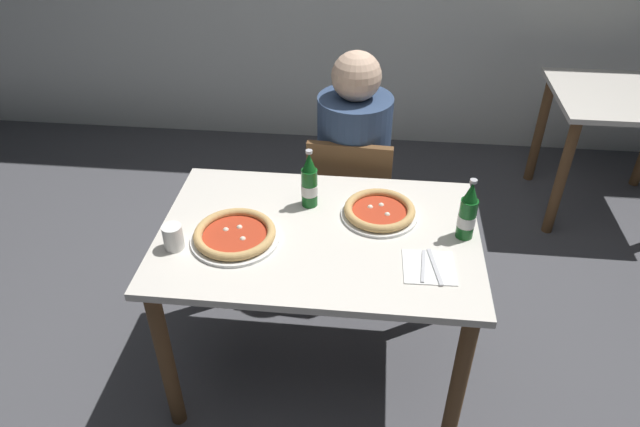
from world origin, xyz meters
TOP-DOWN VIEW (x-y plane):
  - ground_plane at (0.00, 0.00)m, footprint 8.00×8.00m
  - dining_table_main at (0.00, 0.00)m, footprint 1.20×0.80m
  - chair_behind_table at (0.09, 0.61)m, footprint 0.42×0.42m
  - diner_seated at (0.09, 0.66)m, footprint 0.34×0.34m
  - dining_table_background at (1.57, 1.42)m, footprint 0.80×0.70m
  - pizza_margherita_near at (0.22, 0.13)m, footprint 0.30×0.30m
  - pizza_marinara_far at (-0.30, -0.08)m, footprint 0.33×0.33m
  - beer_bottle_left at (0.54, 0.03)m, footprint 0.07×0.07m
  - beer_bottle_center at (-0.06, 0.18)m, footprint 0.07×0.07m
  - napkin_with_cutlery at (0.40, -0.16)m, footprint 0.19×0.19m
  - paper_cup at (-0.51, -0.14)m, footprint 0.07×0.07m

SIDE VIEW (x-z plane):
  - ground_plane at x=0.00m, z-range 0.00..0.00m
  - chair_behind_table at x=0.09m, z-range 0.06..0.91m
  - diner_seated at x=0.09m, z-range -0.02..1.19m
  - dining_table_background at x=1.57m, z-range 0.22..0.97m
  - dining_table_main at x=0.00m, z-range 0.26..1.01m
  - napkin_with_cutlery at x=0.40m, z-range 0.75..0.76m
  - pizza_marinara_far at x=-0.30m, z-range 0.75..0.79m
  - pizza_margherita_near at x=0.22m, z-range 0.75..0.79m
  - paper_cup at x=-0.51m, z-range 0.75..0.84m
  - beer_bottle_left at x=0.54m, z-range 0.73..0.98m
  - beer_bottle_center at x=-0.06m, z-range 0.73..0.98m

